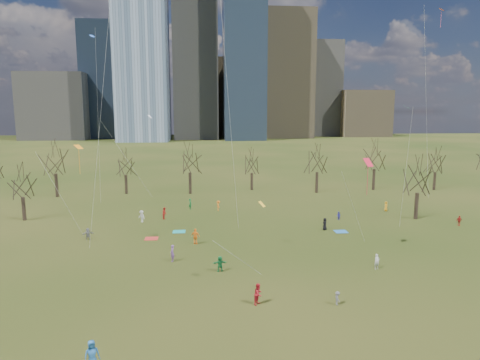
{
  "coord_description": "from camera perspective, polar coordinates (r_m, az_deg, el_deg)",
  "views": [
    {
      "loc": [
        -4.45,
        -39.67,
        15.33
      ],
      "look_at": [
        0.0,
        12.0,
        7.0
      ],
      "focal_mm": 32.0,
      "sensor_mm": 36.0,
      "label": 1
    }
  ],
  "objects": [
    {
      "name": "downtown_skyline",
      "position": [
        251.44,
        -4.59,
        14.5
      ],
      "size": [
        212.5,
        78.0,
        118.0
      ],
      "color": "slate",
      "rests_on": "ground"
    },
    {
      "name": "person_10",
      "position": [
        65.36,
        27.18,
        -4.84
      ],
      "size": [
        0.83,
        0.37,
        1.39
      ],
      "primitive_type": "imported",
      "rotation": [
        0.0,
        0.0,
        6.25
      ],
      "color": "#AF1B19",
      "rests_on": "ground"
    },
    {
      "name": "person_0",
      "position": [
        29.07,
        -19.14,
        -21.15
      ],
      "size": [
        1.05,
        0.89,
        1.83
      ],
      "primitive_type": "imported",
      "rotation": [
        0.0,
        0.0,
        0.41
      ],
      "color": "#235A97",
      "rests_on": "ground"
    },
    {
      "name": "person_3",
      "position": [
        36.34,
        12.87,
        -15.11
      ],
      "size": [
        0.47,
        0.75,
        1.11
      ],
      "primitive_type": "imported",
      "rotation": [
        0.0,
        0.0,
        1.65
      ],
      "color": "slate",
      "rests_on": "ground"
    },
    {
      "name": "person_2",
      "position": [
        35.46,
        2.47,
        -14.94
      ],
      "size": [
        1.03,
        1.08,
        1.75
      ],
      "primitive_type": "imported",
      "rotation": [
        0.0,
        0.0,
        0.95
      ],
      "color": "#AF1922",
      "rests_on": "ground"
    },
    {
      "name": "person_5",
      "position": [
        42.16,
        -2.69,
        -11.09
      ],
      "size": [
        1.48,
        0.65,
        1.54
      ],
      "primitive_type": "imported",
      "rotation": [
        0.0,
        0.0,
        3.28
      ],
      "color": "#1A773A",
      "rests_on": "ground"
    },
    {
      "name": "person_14",
      "position": [
        62.63,
        -10.01,
        -4.37
      ],
      "size": [
        0.78,
        0.93,
        1.72
      ],
      "primitive_type": "imported",
      "rotation": [
        0.0,
        0.0,
        1.41
      ],
      "color": "#B21E19",
      "rests_on": "ground"
    },
    {
      "name": "person_6",
      "position": [
        57.14,
        11.24,
        -5.78
      ],
      "size": [
        0.89,
        0.94,
        1.62
      ],
      "primitive_type": "imported",
      "rotation": [
        0.0,
        0.0,
        4.04
      ],
      "color": "black",
      "rests_on": "ground"
    },
    {
      "name": "person_12",
      "position": [
        70.35,
        18.88,
        -3.33
      ],
      "size": [
        0.76,
        0.87,
        1.51
      ],
      "primitive_type": "imported",
      "rotation": [
        0.0,
        0.0,
        1.11
      ],
      "color": "orange",
      "rests_on": "ground"
    },
    {
      "name": "blanket_navy",
      "position": [
        57.04,
        13.3,
        -6.7
      ],
      "size": [
        1.6,
        1.5,
        0.03
      ],
      "primitive_type": "cube",
      "color": "#2462A8",
      "rests_on": "ground"
    },
    {
      "name": "person_7",
      "position": [
        45.28,
        -9.02,
        -9.61
      ],
      "size": [
        0.42,
        0.64,
        1.75
      ],
      "primitive_type": "imported",
      "rotation": [
        0.0,
        0.0,
        4.71
      ],
      "color": "#764992",
      "rests_on": "ground"
    },
    {
      "name": "person_13",
      "position": [
        68.21,
        -6.64,
        -3.19
      ],
      "size": [
        0.58,
        0.72,
        1.71
      ],
      "primitive_type": "imported",
      "rotation": [
        0.0,
        0.0,
        1.88
      ],
      "color": "#176B2E",
      "rests_on": "ground"
    },
    {
      "name": "bare_tree_row",
      "position": [
        77.57,
        -1.66,
        2.3
      ],
      "size": [
        113.04,
        29.8,
        9.5
      ],
      "color": "black",
      "rests_on": "ground"
    },
    {
      "name": "person_4",
      "position": [
        50.54,
        -5.95,
        -7.48
      ],
      "size": [
        1.18,
        0.82,
        1.86
      ],
      "primitive_type": "imported",
      "rotation": [
        0.0,
        0.0,
        2.77
      ],
      "color": "orange",
      "rests_on": "ground"
    },
    {
      "name": "person_8",
      "position": [
        62.74,
        13.01,
        -4.69
      ],
      "size": [
        0.62,
        0.7,
        1.21
      ],
      "primitive_type": "imported",
      "rotation": [
        0.0,
        0.0,
        5.02
      ],
      "color": "#2D29B2",
      "rests_on": "ground"
    },
    {
      "name": "ground",
      "position": [
        42.76,
        1.41,
        -11.89
      ],
      "size": [
        500.0,
        500.0,
        0.0
      ],
      "primitive_type": "plane",
      "color": "black",
      "rests_on": "ground"
    },
    {
      "name": "kites_airborne",
      "position": [
        50.45,
        -1.56,
        7.96
      ],
      "size": [
        67.54,
        45.12,
        36.46
      ],
      "color": "orange",
      "rests_on": "ground"
    },
    {
      "name": "person_11",
      "position": [
        55.06,
        -19.62,
        -6.8
      ],
      "size": [
        1.41,
        0.96,
        1.46
      ],
      "primitive_type": "imported",
      "rotation": [
        0.0,
        0.0,
        0.43
      ],
      "color": "slate",
      "rests_on": "ground"
    },
    {
      "name": "blanket_crimson",
      "position": [
        53.67,
        -11.73,
        -7.65
      ],
      "size": [
        1.6,
        1.5,
        0.03
      ],
      "primitive_type": "cube",
      "color": "#B62C24",
      "rests_on": "ground"
    },
    {
      "name": "person_15",
      "position": [
        67.0,
        -2.89,
        -3.42
      ],
      "size": [
        0.74,
        1.1,
        1.58
      ],
      "primitive_type": "imported",
      "rotation": [
        0.0,
        0.0,
        1.73
      ],
      "color": "orange",
      "rests_on": "ground"
    },
    {
      "name": "blanket_teal",
      "position": [
        56.07,
        -8.13,
        -6.82
      ],
      "size": [
        1.6,
        1.5,
        0.03
      ],
      "primitive_type": "cube",
      "color": "teal",
      "rests_on": "ground"
    },
    {
      "name": "person_9",
      "position": [
        61.52,
        -12.98,
        -4.74
      ],
      "size": [
        1.24,
        1.16,
        1.68
      ],
      "primitive_type": "imported",
      "rotation": [
        0.0,
        0.0,
        5.61
      ],
      "color": "silver",
      "rests_on": "ground"
    },
    {
      "name": "person_1",
      "position": [
        44.79,
        17.79,
        -10.31
      ],
      "size": [
        0.64,
        0.51,
        1.52
      ],
      "primitive_type": "imported",
      "rotation": [
        0.0,
        0.0,
        0.29
      ],
      "color": "silver",
      "rests_on": "ground"
    }
  ]
}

